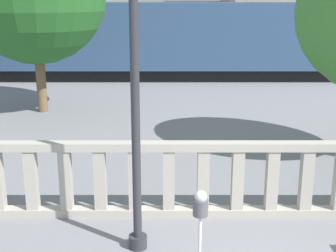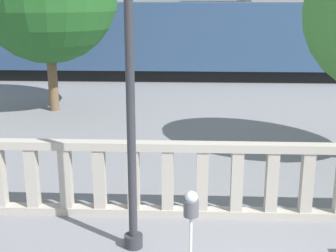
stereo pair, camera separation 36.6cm
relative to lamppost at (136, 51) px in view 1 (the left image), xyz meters
The scene contains 5 objects.
balustrade 3.08m from the lamppost, 33.35° to the left, with size 17.40×0.24×1.36m.
lamppost is the anchor object (origin of this frame).
parking_meter 2.33m from the lamppost, 50.77° to the right, with size 0.19×0.19×1.41m.
train_near 16.23m from the lamppost, 104.29° to the left, with size 29.04×2.96×4.11m.
train_far 25.16m from the lamppost, 74.16° to the left, with size 23.16×2.68×4.11m.
Camera 1 is at (-1.21, -4.35, 3.73)m, focal length 50.00 mm.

